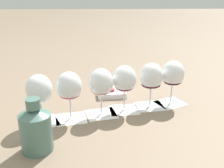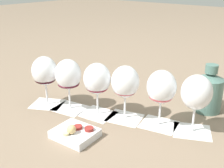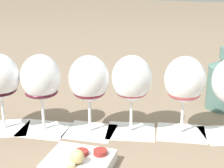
{
  "view_description": "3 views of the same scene",
  "coord_description": "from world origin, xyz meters",
  "px_view_note": "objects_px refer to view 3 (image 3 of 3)",
  "views": [
    {
      "loc": [
        -0.03,
        -1.05,
        0.53
      ],
      "look_at": [
        -0.0,
        0.0,
        0.13
      ],
      "focal_mm": 45.0,
      "sensor_mm": 36.0,
      "label": 1
    },
    {
      "loc": [
        -0.58,
        0.71,
        0.48
      ],
      "look_at": [
        -0.0,
        0.0,
        0.13
      ],
      "focal_mm": 45.0,
      "sensor_mm": 36.0,
      "label": 2
    },
    {
      "loc": [
        -0.28,
        0.73,
        0.39
      ],
      "look_at": [
        -0.0,
        0.0,
        0.13
      ],
      "focal_mm": 55.0,
      "sensor_mm": 36.0,
      "label": 3
    }
  ],
  "objects_px": {
    "wine_glass_1": "(185,83)",
    "wine_glass_5": "(0,79)",
    "wine_glass_3": "(89,82)",
    "wine_glass_2": "(132,82)",
    "wine_glass_4": "(41,80)",
    "snack_dish": "(79,162)"
  },
  "relations": [
    {
      "from": "wine_glass_1",
      "to": "snack_dish",
      "type": "xyz_separation_m",
      "value": [
        0.16,
        0.24,
        -0.12
      ]
    },
    {
      "from": "wine_glass_5",
      "to": "snack_dish",
      "type": "distance_m",
      "value": 0.31
    },
    {
      "from": "wine_glass_4",
      "to": "snack_dish",
      "type": "xyz_separation_m",
      "value": [
        -0.17,
        0.13,
        -0.12
      ]
    },
    {
      "from": "wine_glass_2",
      "to": "wine_glass_3",
      "type": "xyz_separation_m",
      "value": [
        0.1,
        0.04,
        0.0
      ]
    },
    {
      "from": "wine_glass_3",
      "to": "wine_glass_1",
      "type": "bearing_deg",
      "value": -160.97
    },
    {
      "from": "wine_glass_2",
      "to": "wine_glass_5",
      "type": "xyz_separation_m",
      "value": [
        0.31,
        0.1,
        0.0
      ]
    },
    {
      "from": "wine_glass_1",
      "to": "wine_glass_2",
      "type": "distance_m",
      "value": 0.13
    },
    {
      "from": "wine_glass_3",
      "to": "wine_glass_2",
      "type": "bearing_deg",
      "value": -158.43
    },
    {
      "from": "wine_glass_1",
      "to": "snack_dish",
      "type": "distance_m",
      "value": 0.31
    },
    {
      "from": "wine_glass_1",
      "to": "wine_glass_5",
      "type": "bearing_deg",
      "value": 17.8
    },
    {
      "from": "wine_glass_2",
      "to": "wine_glass_4",
      "type": "height_order",
      "value": "same"
    },
    {
      "from": "wine_glass_4",
      "to": "wine_glass_1",
      "type": "bearing_deg",
      "value": -162.04
    },
    {
      "from": "wine_glass_2",
      "to": "wine_glass_5",
      "type": "bearing_deg",
      "value": 18.14
    },
    {
      "from": "wine_glass_5",
      "to": "wine_glass_3",
      "type": "bearing_deg",
      "value": -163.46
    },
    {
      "from": "wine_glass_3",
      "to": "wine_glass_4",
      "type": "bearing_deg",
      "value": 15.92
    },
    {
      "from": "wine_glass_1",
      "to": "wine_glass_5",
      "type": "xyz_separation_m",
      "value": [
        0.43,
        0.14,
        0.0
      ]
    },
    {
      "from": "wine_glass_1",
      "to": "wine_glass_2",
      "type": "bearing_deg",
      "value": 16.95
    },
    {
      "from": "wine_glass_1",
      "to": "wine_glass_5",
      "type": "distance_m",
      "value": 0.45
    },
    {
      "from": "wine_glass_1",
      "to": "wine_glass_2",
      "type": "xyz_separation_m",
      "value": [
        0.12,
        0.04,
        -0.0
      ]
    },
    {
      "from": "wine_glass_1",
      "to": "wine_glass_4",
      "type": "relative_size",
      "value": 1.0
    },
    {
      "from": "wine_glass_3",
      "to": "wine_glass_4",
      "type": "distance_m",
      "value": 0.12
    },
    {
      "from": "wine_glass_5",
      "to": "snack_dish",
      "type": "relative_size",
      "value": 1.4
    }
  ]
}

